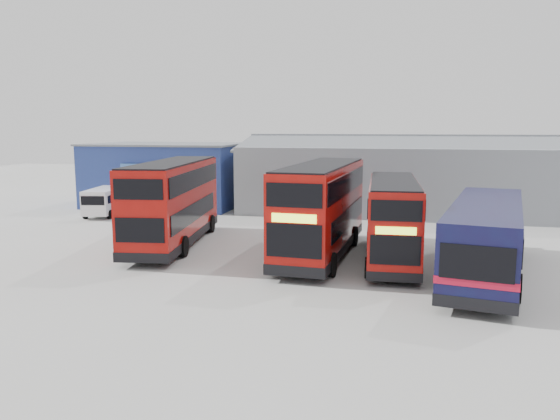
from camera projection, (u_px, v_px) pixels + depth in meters
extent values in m
plane|color=#9D9D98|center=(287.00, 269.00, 25.23)|extent=(120.00, 120.00, 0.00)
cube|color=navy|center=(168.00, 175.00, 45.26)|extent=(12.00, 8.00, 5.00)
cube|color=slate|center=(167.00, 144.00, 44.87)|extent=(12.30, 8.30, 0.15)
cube|color=#4174BA|center=(145.00, 173.00, 41.23)|extent=(3.96, 0.15, 1.40)
cube|color=gray|center=(442.00, 178.00, 42.37)|extent=(30.00, 12.00, 5.00)
cube|color=slate|center=(446.00, 144.00, 39.26)|extent=(30.50, 6.33, 1.29)
cube|color=slate|center=(441.00, 142.00, 44.65)|extent=(30.50, 6.33, 1.29)
cube|color=#A20D09|center=(173.00, 201.00, 29.93)|extent=(4.02, 11.12, 4.19)
cube|color=black|center=(174.00, 235.00, 30.22)|extent=(4.07, 11.16, 0.47)
cube|color=black|center=(195.00, 211.00, 29.48)|extent=(1.29, 9.14, 0.98)
cube|color=black|center=(148.00, 211.00, 29.71)|extent=(1.29, 9.14, 0.98)
cube|color=black|center=(196.00, 178.00, 29.62)|extent=(1.43, 10.16, 0.98)
cube|color=black|center=(149.00, 178.00, 29.85)|extent=(1.43, 10.16, 0.98)
cube|color=black|center=(197.00, 199.00, 35.39)|extent=(2.31, 0.36, 1.40)
cube|color=black|center=(196.00, 170.00, 35.11)|extent=(2.31, 0.36, 0.98)
cube|color=#D8FF35|center=(197.00, 184.00, 35.26)|extent=(1.85, 0.29, 0.36)
cube|color=black|center=(140.00, 230.00, 24.65)|extent=(2.26, 0.36, 1.14)
cube|color=black|center=(138.00, 189.00, 24.37)|extent=(2.26, 0.36, 0.93)
cube|color=black|center=(172.00, 162.00, 29.61)|extent=(3.85, 10.94, 0.10)
cylinder|color=black|center=(211.00, 224.00, 33.83)|extent=(0.47, 1.11, 1.08)
cylinder|color=black|center=(172.00, 223.00, 34.05)|extent=(0.47, 1.11, 1.08)
cylinder|color=black|center=(183.00, 246.00, 27.41)|extent=(0.47, 1.11, 1.08)
cylinder|color=black|center=(135.00, 245.00, 27.63)|extent=(0.47, 1.11, 1.08)
cube|color=#A20D09|center=(322.00, 207.00, 27.43)|extent=(3.25, 11.09, 4.23)
cube|color=black|center=(321.00, 244.00, 27.73)|extent=(3.30, 11.14, 0.47)
cube|color=black|center=(298.00, 215.00, 28.27)|extent=(0.60, 9.27, 0.99)
cube|color=black|center=(349.00, 217.00, 27.54)|extent=(0.60, 9.27, 0.99)
cube|color=black|center=(296.00, 181.00, 27.60)|extent=(0.66, 10.32, 0.99)
cube|color=black|center=(348.00, 183.00, 26.88)|extent=(0.66, 10.32, 0.99)
cube|color=black|center=(294.00, 241.00, 22.31)|extent=(2.35, 0.19, 1.41)
cube|color=black|center=(294.00, 195.00, 22.02)|extent=(2.35, 0.19, 0.99)
cube|color=#D8FF35|center=(294.00, 218.00, 22.15)|extent=(1.88, 0.15, 0.37)
cube|color=black|center=(340.00, 204.00, 32.75)|extent=(2.29, 0.19, 1.15)
cube|color=black|center=(341.00, 173.00, 32.46)|extent=(2.29, 0.19, 0.94)
cube|color=black|center=(322.00, 165.00, 27.11)|extent=(3.09, 10.93, 0.10)
cylinder|color=black|center=(276.00, 261.00, 24.46)|extent=(0.40, 1.10, 1.09)
cylinder|color=black|center=(331.00, 265.00, 23.77)|extent=(0.40, 1.10, 1.09)
cylinder|color=black|center=(310.00, 233.00, 30.70)|extent=(0.40, 1.10, 1.09)
cylinder|color=black|center=(354.00, 236.00, 30.01)|extent=(0.40, 1.10, 1.09)
cube|color=#A20D09|center=(393.00, 218.00, 26.31)|extent=(2.65, 9.46, 3.61)
cube|color=black|center=(392.00, 251.00, 26.55)|extent=(2.69, 9.49, 0.40)
cube|color=black|center=(369.00, 225.00, 26.92)|extent=(0.40, 7.93, 0.85)
cube|color=black|center=(416.00, 226.00, 26.52)|extent=(0.40, 7.93, 0.85)
cube|color=black|center=(370.00, 195.00, 26.34)|extent=(0.44, 8.82, 0.85)
cube|color=black|center=(418.00, 197.00, 25.94)|extent=(0.44, 8.82, 0.85)
cube|color=black|center=(395.00, 250.00, 21.81)|extent=(2.01, 0.14, 1.20)
cube|color=black|center=(396.00, 211.00, 21.57)|extent=(2.01, 0.14, 0.85)
cube|color=#D8FF35|center=(396.00, 231.00, 21.68)|extent=(1.61, 0.11, 0.31)
cube|color=black|center=(390.00, 214.00, 30.96)|extent=(1.96, 0.13, 0.98)
cube|color=black|center=(391.00, 186.00, 30.71)|extent=(1.96, 0.13, 0.80)
cube|color=black|center=(394.00, 181.00, 26.03)|extent=(2.51, 9.32, 0.09)
cylinder|color=black|center=(368.00, 268.00, 23.58)|extent=(0.33, 0.94, 0.93)
cylinder|color=black|center=(419.00, 270.00, 23.20)|extent=(0.33, 0.94, 0.93)
cylinder|color=black|center=(370.00, 241.00, 29.04)|extent=(0.33, 0.94, 0.93)
cylinder|color=black|center=(411.00, 243.00, 28.67)|extent=(0.33, 0.94, 0.93)
cube|color=#0C1035|center=(486.00, 236.00, 23.62)|extent=(4.86, 12.30, 2.89)
cube|color=black|center=(484.00, 264.00, 23.81)|extent=(4.91, 12.35, 0.44)
cube|color=#B10D28|center=(485.00, 247.00, 23.70)|extent=(4.90, 12.34, 0.27)
cube|color=black|center=(521.00, 229.00, 22.71)|extent=(1.87, 9.89, 1.04)
cube|color=black|center=(452.00, 224.00, 23.79)|extent=(1.87, 9.89, 1.04)
cube|color=black|center=(492.00, 212.00, 29.06)|extent=(2.43, 0.50, 1.42)
cube|color=black|center=(477.00, 263.00, 18.12)|extent=(2.37, 0.49, 1.20)
cylinder|color=black|center=(517.00, 247.00, 27.17)|extent=(0.55, 1.18, 1.14)
cylinder|color=black|center=(461.00, 243.00, 28.19)|extent=(0.55, 1.18, 1.14)
cylinder|color=black|center=(517.00, 288.00, 20.23)|extent=(0.55, 1.18, 1.14)
cylinder|color=black|center=(444.00, 281.00, 21.25)|extent=(0.55, 1.18, 1.14)
cube|color=white|center=(105.00, 200.00, 40.10)|extent=(2.57, 4.80, 1.73)
cube|color=black|center=(93.00, 201.00, 37.79)|extent=(1.62, 0.32, 0.64)
cube|color=black|center=(84.00, 199.00, 38.67)|extent=(0.18, 0.82, 0.55)
cube|color=black|center=(110.00, 199.00, 38.57)|extent=(0.18, 0.82, 0.55)
cylinder|color=black|center=(85.00, 214.00, 38.74)|extent=(0.33, 0.68, 0.66)
cylinder|color=black|center=(110.00, 214.00, 38.65)|extent=(0.33, 0.68, 0.66)
cylinder|color=black|center=(102.00, 208.00, 41.80)|extent=(0.33, 0.68, 0.66)
cylinder|color=black|center=(124.00, 208.00, 41.71)|extent=(0.33, 0.68, 0.66)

